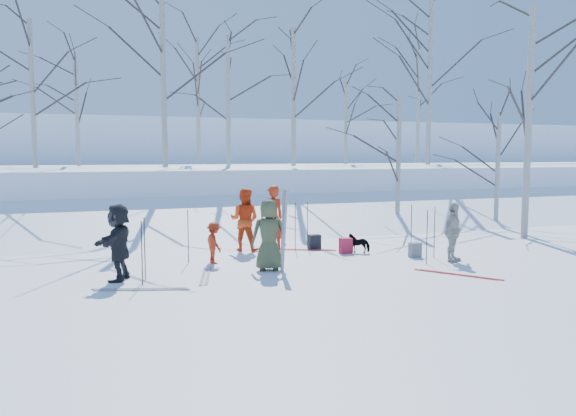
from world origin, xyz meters
name	(u,v)px	position (x,y,z in m)	size (l,w,h in m)	color
ground	(309,268)	(0.00, 0.00, 0.00)	(120.00, 120.00, 0.00)	white
snow_ramp	(235,226)	(0.00, 7.00, 0.15)	(70.00, 9.50, 1.40)	white
snow_plateau	(187,187)	(0.00, 17.00, 1.00)	(70.00, 18.00, 2.20)	white
far_hill	(146,162)	(0.00, 38.00, 2.00)	(90.00, 30.00, 6.00)	white
skier_olive_center	(269,235)	(-0.98, 0.08, 0.83)	(0.82, 0.53, 1.67)	#3F462A
skier_red_north	(273,218)	(-0.03, 2.71, 0.92)	(0.67, 0.44, 1.83)	#AC2910
skier_redor_behind	(244,220)	(-0.80, 2.86, 0.87)	(0.85, 0.66, 1.75)	red
skier_red_seated	(214,243)	(-2.01, 1.33, 0.52)	(0.67, 0.38, 1.03)	#AC2910
skier_cream_east	(453,232)	(3.70, -0.46, 0.75)	(0.88, 0.36, 1.49)	beige
skier_grey_west	(119,242)	(-4.32, 0.20, 0.83)	(1.53, 0.49, 1.65)	black
dog	(359,243)	(2.07, 1.48, 0.26)	(0.28, 0.61, 0.52)	black
upright_ski_left	(283,231)	(-0.72, -0.16, 0.95)	(0.07, 0.02, 1.90)	silver
upright_ski_right	(284,231)	(-0.69, -0.17, 0.95)	(0.07, 0.02, 1.90)	silver
ski_pair_a	(141,289)	(-3.98, -0.85, 0.01)	(1.87, 0.75, 0.02)	silver
ski_pair_b	(206,275)	(-2.49, -0.02, 0.01)	(0.67, 1.89, 0.02)	silver
ski_pair_c	(301,250)	(0.72, 2.42, 0.01)	(1.80, 0.99, 0.02)	red
ski_pair_d	(458,275)	(2.84, -1.84, 0.01)	(1.24, 1.68, 0.02)	red
ski_pole_a	(295,227)	(0.56, 2.45, 0.67)	(0.02, 0.02, 1.34)	black
ski_pole_b	(427,237)	(2.91, -0.50, 0.67)	(0.02, 0.02, 1.34)	black
ski_pole_c	(123,250)	(-4.24, 0.07, 0.67)	(0.02, 0.02, 1.34)	black
ski_pole_d	(411,229)	(3.33, 0.87, 0.67)	(0.02, 0.02, 1.34)	black
ski_pole_e	(307,225)	(1.00, 2.64, 0.67)	(0.02, 0.02, 1.34)	black
ski_pole_f	(188,236)	(-2.59, 1.63, 0.67)	(0.02, 0.02, 1.34)	black
ski_pole_g	(145,249)	(-3.79, 0.11, 0.67)	(0.02, 0.02, 1.34)	black
ski_pole_h	(434,232)	(3.57, 0.14, 0.67)	(0.02, 0.02, 1.34)	black
ski_pole_i	(142,253)	(-3.90, -0.48, 0.67)	(0.02, 0.02, 1.34)	black
backpack_red	(346,246)	(1.68, 1.52, 0.21)	(0.32, 0.22, 0.42)	#B31B32
backpack_grey	(415,250)	(3.15, 0.38, 0.19)	(0.30, 0.20, 0.38)	slate
backpack_dark	(314,242)	(1.17, 2.53, 0.20)	(0.34, 0.24, 0.40)	black
birch_plateau_a	(294,98)	(3.34, 10.08, 5.05)	(4.59, 4.59, 5.69)	silver
birch_plateau_b	(33,94)	(-6.63, 9.93, 4.83)	(4.28, 4.28, 5.25)	silver
birch_plateau_d	(163,72)	(-2.09, 9.42, 5.75)	(5.57, 5.57, 7.11)	silver
birch_plateau_f	(418,104)	(12.57, 15.02, 5.45)	(5.15, 5.15, 6.50)	silver
birch_plateau_g	(77,112)	(-5.20, 12.88, 4.45)	(3.75, 3.75, 4.50)	silver
birch_plateau_h	(228,101)	(0.95, 11.76, 4.98)	(4.50, 4.50, 5.57)	silver
birch_plateau_i	(198,101)	(0.30, 15.24, 5.24)	(4.86, 4.86, 6.08)	silver
birch_plateau_j	(346,123)	(7.36, 13.41, 4.24)	(3.46, 3.46, 4.08)	silver
birch_plateau_k	(430,80)	(10.50, 10.89, 6.20)	(6.20, 6.20, 8.00)	silver
birch_edge_b	(529,124)	(8.34, 2.12, 3.66)	(5.73, 5.73, 7.33)	silver
birch_edge_c	(498,169)	(9.54, 4.88, 2.13)	(3.58, 3.58, 4.26)	silver
birch_edge_e	(398,162)	(5.84, 5.79, 2.40)	(3.95, 3.95, 4.79)	silver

